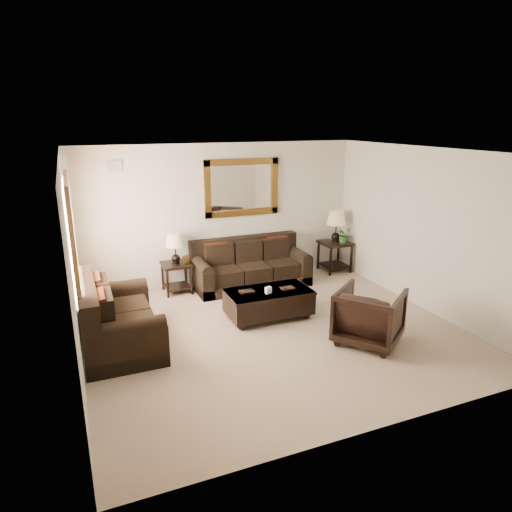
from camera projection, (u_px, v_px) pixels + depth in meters
name	position (u px, v px, depth m)	size (l,w,h in m)	color
room	(275.00, 247.00, 6.60)	(5.51, 5.01, 2.71)	gray
window	(73.00, 237.00, 6.36)	(0.07, 1.96, 1.66)	white
mirror	(242.00, 188.00, 8.79)	(1.50, 0.06, 1.10)	#4A310E
air_vent	(115.00, 166.00, 7.82)	(0.25, 0.02, 0.18)	#999999
sofa	(250.00, 269.00, 8.88)	(2.21, 0.95, 0.90)	black
loveseat	(115.00, 322.00, 6.46)	(1.04, 1.76, 0.99)	black
end_table_left	(176.00, 254.00, 8.37)	(0.52, 0.52, 1.14)	black
end_table_right	(336.00, 232.00, 9.54)	(0.59, 0.59, 1.29)	black
coffee_table	(269.00, 301.00, 7.42)	(1.39, 0.76, 0.58)	black
armchair	(369.00, 314.00, 6.55)	(0.87, 0.81, 0.89)	black
potted_plant	(344.00, 236.00, 9.51)	(0.30, 0.33, 0.26)	#2B5B1F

